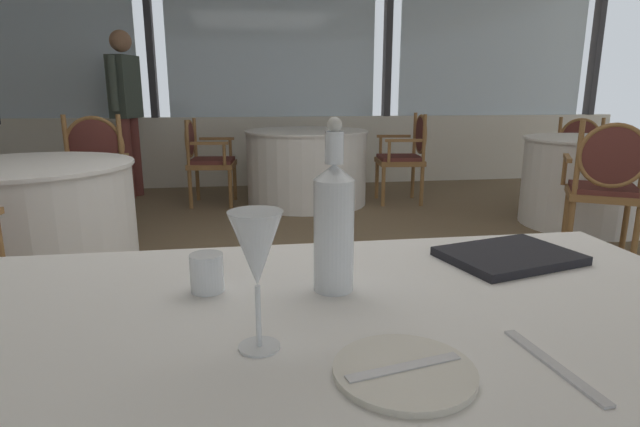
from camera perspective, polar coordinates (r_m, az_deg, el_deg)
ground_plane at (r=2.56m, az=1.00°, el=-12.93°), size 14.18×14.18×0.00m
window_wall_far at (r=6.36m, az=-5.25°, el=13.21°), size 9.14×0.14×2.76m
side_plate at (r=0.74m, az=9.54°, el=-17.22°), size 0.20×0.20×0.01m
butter_knife at (r=0.73m, az=9.56°, el=-16.87°), size 0.17×0.06×0.00m
dinner_fork at (r=0.82m, az=24.92°, el=-15.27°), size 0.04×0.21×0.00m
water_bottle at (r=0.96m, az=1.58°, el=-1.14°), size 0.08×0.08×0.34m
wine_glass at (r=0.74m, az=-7.24°, el=-4.35°), size 0.08×0.08×0.21m
water_tumbler at (r=1.01m, az=-12.72°, el=-6.58°), size 0.06×0.06×0.08m
menu_book at (r=1.25m, az=20.65°, el=-4.52°), size 0.33×0.28×0.02m
background_table_0 at (r=5.27m, az=-1.51°, el=5.29°), size 1.28×1.28×0.76m
dining_chair_0_0 at (r=5.39m, az=9.94°, el=7.03°), size 0.51×0.57×0.93m
dining_chair_0_1 at (r=5.33m, az=-13.04°, el=6.51°), size 0.51×0.57×0.88m
background_table_1 at (r=4.97m, az=28.12°, el=3.18°), size 1.12×1.12×0.76m
dining_chair_1_0 at (r=5.92m, az=27.35°, el=6.05°), size 0.65×0.63×0.89m
dining_chair_1_1 at (r=3.98m, az=29.79°, el=3.40°), size 0.65×0.63×0.96m
background_table_2 at (r=3.26m, az=-30.09°, el=-1.76°), size 1.17×1.17×0.76m
dining_chair_2_1 at (r=4.15m, az=-24.56°, el=4.41°), size 0.56×0.50×0.98m
diner_person_1 at (r=5.93m, az=-21.17°, el=11.57°), size 0.30×0.51×1.78m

